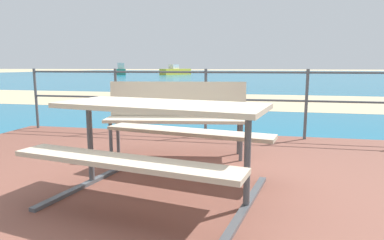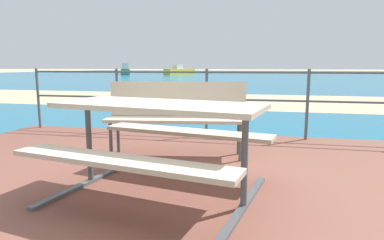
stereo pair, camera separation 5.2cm
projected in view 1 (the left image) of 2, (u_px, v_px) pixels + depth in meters
ground_plane at (158, 199)px, 2.84m from camera, size 240.00×240.00×0.00m
patio_paving at (158, 195)px, 2.84m from camera, size 6.40×5.20×0.06m
sea_water at (255, 75)px, 41.50m from camera, size 90.00×90.00×0.01m
beach_strip at (235, 101)px, 10.91m from camera, size 54.06×5.72×0.01m
picnic_table at (161, 127)px, 2.69m from camera, size 1.90×1.64×0.77m
park_bench at (177, 111)px, 3.95m from camera, size 1.69×0.65×0.88m
railing_fence at (206, 93)px, 5.09m from camera, size 5.94×0.04×1.02m
boat_near at (176, 71)px, 44.57m from camera, size 3.36×5.41×1.35m
boat_far at (121, 71)px, 45.29m from camera, size 2.90×4.91×1.55m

